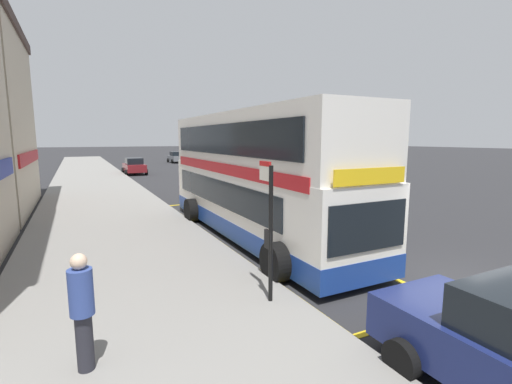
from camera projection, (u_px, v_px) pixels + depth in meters
The scene contains 9 objects.
ground_plane at pixel (165, 173), 37.07m from camera, with size 260.00×260.00×0.00m, color #28282B.
pavement_near at pixel (90, 175), 33.96m from camera, with size 6.00×76.00×0.14m, color gray.
double_decker_bus at pixel (254, 180), 12.87m from camera, with size 3.25×11.44×4.40m.
bus_bay_markings at pixel (251, 234), 13.30m from camera, with size 2.99×14.34×0.01m.
bus_stop_sign at pixel (269, 222), 7.40m from camera, with size 0.09×0.51×2.92m.
parked_car_silver_far at pixel (240, 169), 32.34m from camera, with size 2.09×4.20×1.62m.
parked_car_grey_distant at pixel (176, 157), 52.65m from camera, with size 2.09×4.20×1.62m.
parked_car_maroon_behind at pixel (134, 166), 35.64m from camera, with size 2.09×4.20×1.62m.
pedestrian_waiting_near_sign at pixel (82, 307), 5.18m from camera, with size 0.34×0.34×1.78m.
Camera 1 is at (-8.11, -5.26, 3.53)m, focal length 25.20 mm.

